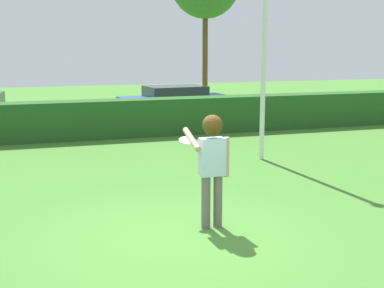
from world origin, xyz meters
The scene contains 6 objects.
ground_plane centered at (0.00, 0.00, 0.00)m, with size 60.00×60.00×0.00m, color #437C2E.
person centered at (0.56, 0.23, 1.11)m, with size 0.58×0.74×1.78m.
frisbee centered at (0.37, 0.93, 1.27)m, with size 0.24×0.23×0.10m.
lamppost centered at (3.47, 4.58, 3.47)m, with size 0.24×0.24×6.31m.
hedge_row centered at (0.00, 8.94, 0.57)m, with size 25.80×0.90×1.15m, color #24531F.
parked_car_blue centered at (3.51, 12.41, 0.69)m, with size 4.33×2.09×1.25m.
Camera 1 is at (-2.19, -7.27, 2.82)m, focal length 49.98 mm.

